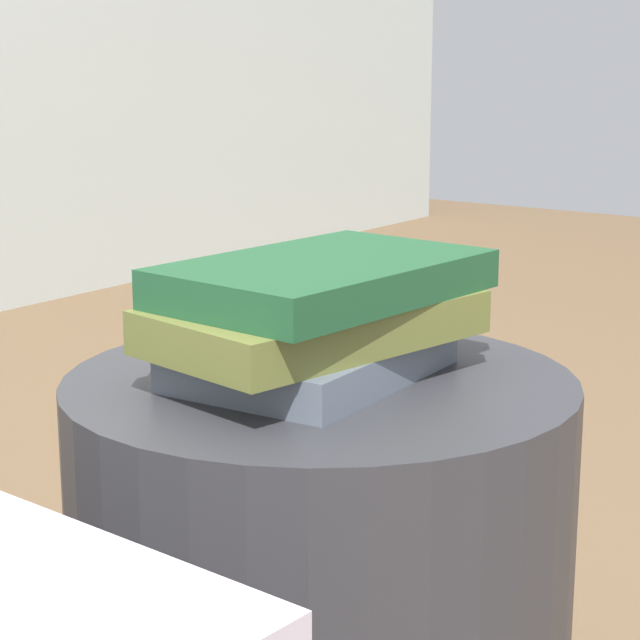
% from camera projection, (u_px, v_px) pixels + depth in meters
% --- Properties ---
extents(side_table, '(0.44, 0.44, 0.42)m').
position_uv_depth(side_table, '(320.00, 606.00, 1.06)').
color(side_table, '#333338').
rests_on(side_table, ground_plane).
extents(book_slate, '(0.23, 0.18, 0.03)m').
position_uv_depth(book_slate, '(314.00, 357.00, 1.02)').
color(book_slate, slate).
rests_on(book_slate, side_table).
extents(book_olive, '(0.30, 0.20, 0.04)m').
position_uv_depth(book_olive, '(319.00, 322.00, 0.99)').
color(book_olive, olive).
rests_on(book_olive, book_slate).
extents(book_forest, '(0.29, 0.19, 0.03)m').
position_uv_depth(book_forest, '(329.00, 279.00, 1.00)').
color(book_forest, '#1E512D').
rests_on(book_forest, book_olive).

